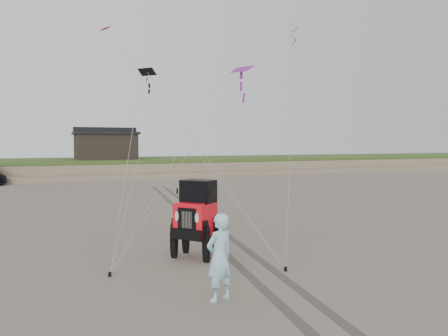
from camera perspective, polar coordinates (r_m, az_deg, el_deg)
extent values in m
plane|color=#6B6054|center=(11.87, 0.46, -13.55)|extent=(160.00, 160.00, 0.00)
cube|color=#7A6B54|center=(48.71, -17.69, -0.08)|extent=(160.00, 12.00, 1.40)
cube|color=#2D4719|center=(48.67, -17.71, 0.92)|extent=(160.00, 12.00, 0.35)
cube|color=#7A6B54|center=(42.28, -16.85, -1.17)|extent=(160.00, 3.50, 0.50)
cube|color=black|center=(47.87, -15.24, 2.69)|extent=(6.00, 5.00, 2.60)
cube|color=black|center=(47.88, -15.26, 4.39)|extent=(6.40, 5.40, 0.25)
cube|color=black|center=(47.89, -15.27, 4.84)|extent=(6.40, 1.20, 0.50)
imported|color=#8DC8DB|center=(9.67, -0.57, -11.56)|extent=(0.82, 0.67, 1.92)
cube|color=black|center=(15.33, -10.01, 12.26)|extent=(0.63, 0.62, 0.22)
cube|color=#BD1770|center=(18.87, -15.26, 17.17)|extent=(0.42, 0.56, 0.16)
cube|color=black|center=(19.32, 9.23, 17.37)|extent=(0.39, 0.50, 0.21)
cube|color=#941B93|center=(22.49, 2.38, 12.78)|extent=(1.08, 1.26, 0.36)
cylinder|color=black|center=(11.92, -14.70, -13.28)|extent=(0.08, 0.08, 0.12)
cylinder|color=black|center=(12.12, 8.06, -12.93)|extent=(0.08, 0.08, 0.12)
cube|color=#4C443D|center=(19.72, -4.60, -6.75)|extent=(4.42, 29.74, 0.01)
cube|color=#4C443D|center=(19.98, -2.41, -6.61)|extent=(4.42, 29.74, 0.01)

